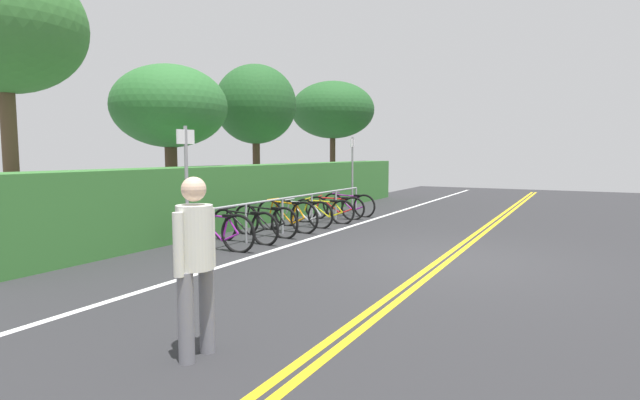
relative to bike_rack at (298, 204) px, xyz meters
The scene contains 21 objects.
ground_plane 4.37m from the bike_rack, 112.64° to the right, with size 37.35×12.11×0.05m, color #2B2B2D.
centre_line_yellow_inner 4.43m from the bike_rack, 112.24° to the right, with size 33.62×0.10×0.00m, color gold.
centre_line_yellow_outer 4.29m from the bike_rack, 113.06° to the right, with size 33.62×0.10×0.00m, color gold.
bike_lane_stripe_white 2.00m from the bike_rack, 151.00° to the right, with size 33.62×0.12×0.00m, color white.
bike_rack is the anchor object (origin of this frame).
bicycle_0 2.95m from the bike_rack, behind, with size 0.46×1.75×0.77m.
bicycle_1 2.06m from the bike_rack, behind, with size 0.46×1.78×0.72m.
bicycle_2 1.24m from the bike_rack, behind, with size 0.46×1.77×0.73m.
bicycle_3 0.49m from the bike_rack, behind, with size 0.46×1.76×0.79m.
bicycle_4 0.47m from the bike_rack, 10.23° to the left, with size 0.46×1.66×0.72m.
bicycle_5 1.28m from the bike_rack, ahead, with size 0.48×1.69×0.68m.
bicycle_6 2.08m from the bike_rack, ahead, with size 0.60×1.64×0.69m.
bicycle_7 2.90m from the bike_rack, ahead, with size 0.46×1.72×0.71m.
pedestrian 7.49m from the bike_rack, 156.00° to the right, with size 0.49×0.32×1.62m.
sign_post_near 3.98m from the bike_rack, behind, with size 0.36×0.06×2.28m.
sign_post_far 3.81m from the bike_rack, ahead, with size 0.36×0.07×2.33m.
hedge_backdrop 2.26m from the bike_rack, 48.36° to the left, with size 15.84×0.99×1.53m, color #387533.
tree_near_left 6.77m from the bike_rack, 146.18° to the left, with size 2.84×2.84×5.33m.
tree_mid 3.94m from the bike_rack, 110.84° to the left, with size 2.80×2.80×3.98m.
tree_far_right 4.68m from the bike_rack, 50.54° to the left, with size 2.49×2.49×4.54m.
tree_extra 8.91m from the bike_rack, 21.15° to the left, with size 3.36×3.36×4.73m.
Camera 1 is at (-8.39, -2.04, 1.82)m, focal length 27.50 mm.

